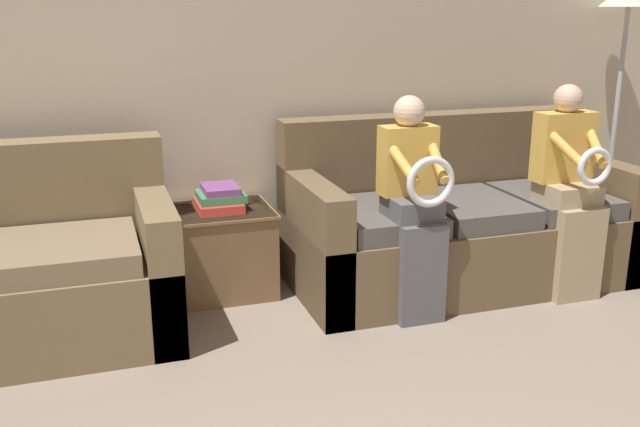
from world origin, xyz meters
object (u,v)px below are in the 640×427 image
(couch_main, at_px, (456,225))
(book_stack, at_px, (220,198))
(child_right_seated, at_px, (570,184))
(floor_lamp, at_px, (627,18))
(child_left_seated, at_px, (414,199))
(side_shelf, at_px, (223,249))

(couch_main, height_order, book_stack, couch_main)
(child_right_seated, relative_size, floor_lamp, 0.67)
(child_right_seated, distance_m, floor_lamp, 1.35)
(child_right_seated, relative_size, book_stack, 3.86)
(child_right_seated, bearing_deg, book_stack, 161.49)
(child_left_seated, bearing_deg, book_stack, 145.07)
(couch_main, distance_m, floor_lamp, 1.76)
(child_left_seated, xyz_separation_m, floor_lamp, (1.76, 0.65, 0.87))
(book_stack, bearing_deg, couch_main, -9.52)
(child_left_seated, height_order, child_right_seated, child_right_seated)
(couch_main, bearing_deg, book_stack, 170.48)
(child_left_seated, distance_m, floor_lamp, 2.07)
(child_right_seated, relative_size, side_shelf, 2.13)
(couch_main, bearing_deg, floor_lamp, 11.09)
(couch_main, height_order, child_right_seated, child_right_seated)
(book_stack, relative_size, floor_lamp, 0.17)
(floor_lamp, bearing_deg, child_right_seated, -141.61)
(side_shelf, distance_m, book_stack, 0.30)
(child_right_seated, height_order, book_stack, child_right_seated)
(book_stack, bearing_deg, child_left_seated, -34.93)
(book_stack, distance_m, floor_lamp, 2.82)
(child_right_seated, xyz_separation_m, side_shelf, (-1.84, 0.61, -0.38))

